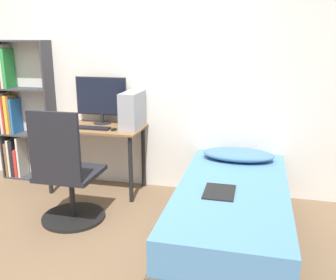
{
  "coord_description": "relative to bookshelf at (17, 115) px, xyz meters",
  "views": [
    {
      "loc": [
        1.38,
        -2.33,
        1.65
      ],
      "look_at": [
        0.61,
        0.83,
        0.75
      ],
      "focal_mm": 40.0,
      "sensor_mm": 36.0,
      "label": 1
    }
  ],
  "objects": [
    {
      "name": "mouse",
      "position": [
        1.31,
        -0.26,
        -0.03
      ],
      "size": [
        0.06,
        0.09,
        0.02
      ],
      "color": "black",
      "rests_on": "desk"
    },
    {
      "name": "office_chair",
      "position": [
        1.11,
        -0.92,
        -0.36
      ],
      "size": [
        0.59,
        0.59,
        1.07
      ],
      "color": "black",
      "rests_on": "ground_plane"
    },
    {
      "name": "monitor",
      "position": [
        1.07,
        0.0,
        0.24
      ],
      "size": [
        0.58,
        0.19,
        0.51
      ],
      "color": "black",
      "rests_on": "desk"
    },
    {
      "name": "magazine",
      "position": [
        2.48,
        -1.0,
        -0.29
      ],
      "size": [
        0.24,
        0.32,
        0.01
      ],
      "color": "black",
      "rests_on": "bed"
    },
    {
      "name": "bed",
      "position": [
        2.58,
        -0.87,
        -0.53
      ],
      "size": [
        0.92,
        1.96,
        0.47
      ],
      "color": "#4C3D2D",
      "rests_on": "ground_plane"
    },
    {
      "name": "pillow",
      "position": [
        2.58,
        -0.15,
        -0.24
      ],
      "size": [
        0.7,
        0.36,
        0.11
      ],
      "color": "teal",
      "rests_on": "bed"
    },
    {
      "name": "bookshelf",
      "position": [
        0.0,
        0.0,
        0.0
      ],
      "size": [
        0.66,
        0.23,
        1.61
      ],
      "color": "#38383D",
      "rests_on": "ground_plane"
    },
    {
      "name": "wall_back",
      "position": [
        1.35,
        0.14,
        0.49
      ],
      "size": [
        8.0,
        0.05,
        2.5
      ],
      "color": "silver",
      "rests_on": "ground_plane"
    },
    {
      "name": "desk",
      "position": [
        1.06,
        -0.15,
        -0.16
      ],
      "size": [
        1.02,
        0.53,
        0.72
      ],
      "color": "brown",
      "rests_on": "ground_plane"
    },
    {
      "name": "pc_tower",
      "position": [
        1.46,
        -0.11,
        0.15
      ],
      "size": [
        0.17,
        0.4,
        0.38
      ],
      "color": "#99999E",
      "rests_on": "desk"
    },
    {
      "name": "phone",
      "position": [
        0.63,
        -0.13,
        -0.03
      ],
      "size": [
        0.07,
        0.14,
        0.01
      ],
      "color": "#B7B7BC",
      "rests_on": "desk"
    },
    {
      "name": "keyboard",
      "position": [
        1.07,
        -0.26,
        -0.03
      ],
      "size": [
        0.39,
        0.11,
        0.02
      ],
      "color": "black",
      "rests_on": "desk"
    },
    {
      "name": "ground_plane",
      "position": [
        1.35,
        -1.42,
        -0.76
      ],
      "size": [
        14.0,
        14.0,
        0.0
      ],
      "primitive_type": "plane",
      "color": "brown"
    }
  ]
}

